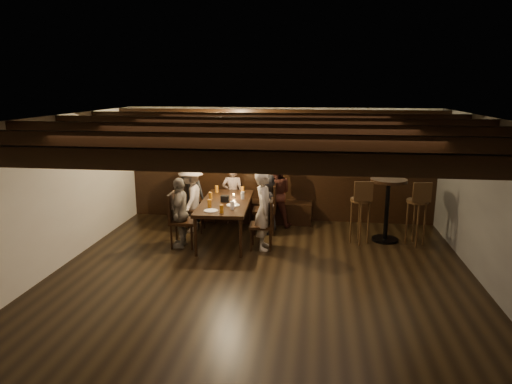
# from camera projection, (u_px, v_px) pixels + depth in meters

# --- Properties ---
(room) EXTENTS (7.00, 7.00, 7.00)m
(room) POSITION_uv_depth(u_px,v_px,m) (259.00, 182.00, 8.57)
(room) COLOR black
(room) RESTS_ON ground
(dining_table) EXTENTS (1.00, 2.02, 0.74)m
(dining_table) POSITION_uv_depth(u_px,v_px,m) (226.00, 204.00, 8.51)
(dining_table) COLOR black
(dining_table) RESTS_ON floor
(chair_left_near) EXTENTS (0.45, 0.45, 0.93)m
(chair_left_near) POSITION_uv_depth(u_px,v_px,m) (193.00, 217.00, 9.09)
(chair_left_near) COLOR black
(chair_left_near) RESTS_ON floor
(chair_left_far) EXTENTS (0.47, 0.47, 0.99)m
(chair_left_far) POSITION_uv_depth(u_px,v_px,m) (183.00, 230.00, 8.21)
(chair_left_far) COLOR black
(chair_left_far) RESTS_ON floor
(chair_right_near) EXTENTS (0.47, 0.47, 0.97)m
(chair_right_near) POSITION_uv_depth(u_px,v_px,m) (265.00, 218.00, 8.97)
(chair_right_near) COLOR black
(chair_right_near) RESTS_ON floor
(chair_right_far) EXTENTS (0.43, 0.43, 0.90)m
(chair_right_far) POSITION_uv_depth(u_px,v_px,m) (262.00, 234.00, 8.11)
(chair_right_far) COLOR black
(chair_right_far) RESTS_ON floor
(person_bench_left) EXTENTS (0.67, 0.46, 1.33)m
(person_bench_left) POSITION_uv_depth(u_px,v_px,m) (189.00, 193.00, 9.45)
(person_bench_left) COLOR #2B2B2E
(person_bench_left) RESTS_ON floor
(person_bench_centre) EXTENTS (0.47, 0.32, 1.24)m
(person_bench_centre) POSITION_uv_depth(u_px,v_px,m) (233.00, 194.00, 9.54)
(person_bench_centre) COLOR gray
(person_bench_centre) RESTS_ON floor
(person_bench_right) EXTENTS (0.70, 0.56, 1.38)m
(person_bench_right) POSITION_uv_depth(u_px,v_px,m) (276.00, 194.00, 9.31)
(person_bench_right) COLOR #4C231A
(person_bench_right) RESTS_ON floor
(person_left_near) EXTENTS (0.54, 0.89, 1.33)m
(person_left_near) POSITION_uv_depth(u_px,v_px,m) (191.00, 199.00, 9.00)
(person_left_near) COLOR #B6A69A
(person_left_near) RESTS_ON floor
(person_left_far) EXTENTS (0.35, 0.76, 1.27)m
(person_left_far) POSITION_uv_depth(u_px,v_px,m) (180.00, 212.00, 8.14)
(person_left_far) COLOR gray
(person_left_far) RESTS_ON floor
(person_right_near) EXTENTS (0.41, 0.60, 1.18)m
(person_right_near) POSITION_uv_depth(u_px,v_px,m) (267.00, 204.00, 8.91)
(person_right_near) COLOR black
(person_right_near) RESTS_ON floor
(person_right_far) EXTENTS (0.37, 0.53, 1.42)m
(person_right_far) POSITION_uv_depth(u_px,v_px,m) (264.00, 210.00, 8.01)
(person_right_far) COLOR #BDB1A0
(person_right_far) RESTS_ON floor
(pint_a) EXTENTS (0.07, 0.07, 0.14)m
(pint_a) POSITION_uv_depth(u_px,v_px,m) (217.00, 189.00, 9.18)
(pint_a) COLOR #BF7219
(pint_a) RESTS_ON dining_table
(pint_b) EXTENTS (0.07, 0.07, 0.14)m
(pint_b) POSITION_uv_depth(u_px,v_px,m) (243.00, 190.00, 9.09)
(pint_b) COLOR #BF7219
(pint_b) RESTS_ON dining_table
(pint_c) EXTENTS (0.07, 0.07, 0.14)m
(pint_c) POSITION_uv_depth(u_px,v_px,m) (210.00, 196.00, 8.60)
(pint_c) COLOR #BF7219
(pint_c) RESTS_ON dining_table
(pint_d) EXTENTS (0.07, 0.07, 0.14)m
(pint_d) POSITION_uv_depth(u_px,v_px,m) (243.00, 195.00, 8.65)
(pint_d) COLOR silver
(pint_d) RESTS_ON dining_table
(pint_e) EXTENTS (0.07, 0.07, 0.14)m
(pint_e) POSITION_uv_depth(u_px,v_px,m) (209.00, 203.00, 8.06)
(pint_e) COLOR #BF7219
(pint_e) RESTS_ON dining_table
(pint_f) EXTENTS (0.07, 0.07, 0.14)m
(pint_f) POSITION_uv_depth(u_px,v_px,m) (232.00, 205.00, 7.93)
(pint_f) COLOR silver
(pint_f) RESTS_ON dining_table
(pint_g) EXTENTS (0.07, 0.07, 0.14)m
(pint_g) POSITION_uv_depth(u_px,v_px,m) (222.00, 209.00, 7.70)
(pint_g) COLOR #BF7219
(pint_g) RESTS_ON dining_table
(plate_near) EXTENTS (0.24, 0.24, 0.01)m
(plate_near) POSITION_uv_depth(u_px,v_px,m) (211.00, 211.00, 7.82)
(plate_near) COLOR white
(plate_near) RESTS_ON dining_table
(plate_far) EXTENTS (0.24, 0.24, 0.01)m
(plate_far) POSITION_uv_depth(u_px,v_px,m) (233.00, 205.00, 8.19)
(plate_far) COLOR white
(plate_far) RESTS_ON dining_table
(condiment_caddy) EXTENTS (0.15, 0.10, 0.12)m
(condiment_caddy) POSITION_uv_depth(u_px,v_px,m) (225.00, 199.00, 8.43)
(condiment_caddy) COLOR black
(condiment_caddy) RESTS_ON dining_table
(candle) EXTENTS (0.05, 0.05, 0.05)m
(candle) POSITION_uv_depth(u_px,v_px,m) (234.00, 196.00, 8.77)
(candle) COLOR beige
(candle) RESTS_ON dining_table
(high_top_table) EXTENTS (0.67, 0.67, 1.18)m
(high_top_table) POSITION_uv_depth(u_px,v_px,m) (387.00, 201.00, 8.40)
(high_top_table) COLOR black
(high_top_table) RESTS_ON floor
(bar_stool_left) EXTENTS (0.38, 0.40, 1.20)m
(bar_stool_left) POSITION_uv_depth(u_px,v_px,m) (360.00, 220.00, 8.34)
(bar_stool_left) COLOR #382411
(bar_stool_left) RESTS_ON floor
(bar_stool_right) EXTENTS (0.39, 0.41, 1.20)m
(bar_stool_right) POSITION_uv_depth(u_px,v_px,m) (416.00, 221.00, 8.26)
(bar_stool_right) COLOR #382411
(bar_stool_right) RESTS_ON floor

